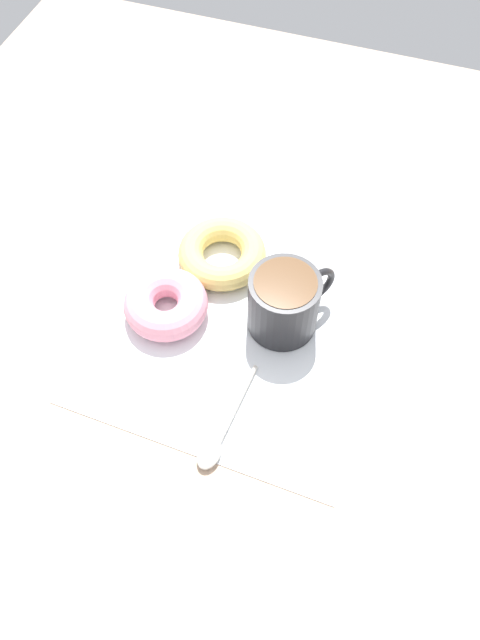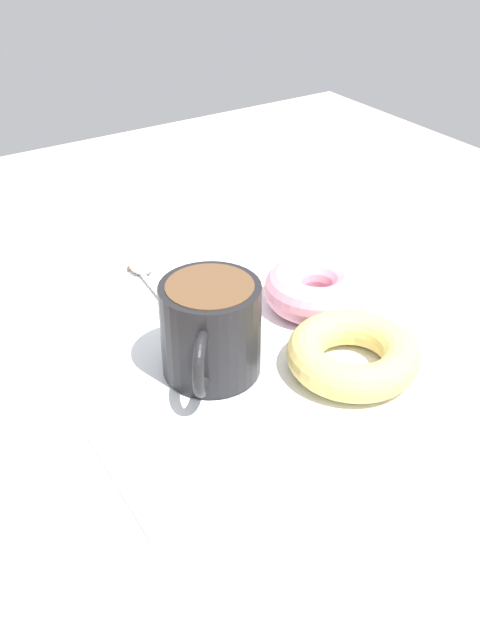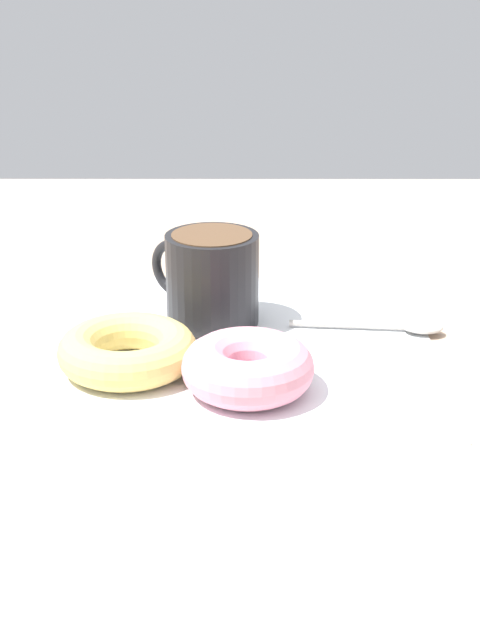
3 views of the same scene
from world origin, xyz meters
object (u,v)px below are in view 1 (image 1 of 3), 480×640
at_px(coffee_cup, 285,302).
at_px(spoon, 220,440).
at_px(donut_far, 222,253).
at_px(donut_near_cup, 166,304).

bearing_deg(coffee_cup, spoon, 83.00).
bearing_deg(donut_far, coffee_cup, 147.50).
distance_m(donut_far, spoon, 0.25).
xyz_separation_m(donut_near_cup, donut_far, (-0.04, -0.10, -0.00)).
height_order(coffee_cup, donut_near_cup, coffee_cup).
bearing_deg(spoon, donut_far, -71.07).
distance_m(coffee_cup, donut_far, 0.12).
bearing_deg(donut_far, donut_near_cup, 68.89).
distance_m(coffee_cup, donut_near_cup, 0.15).
xyz_separation_m(donut_near_cup, spoon, (-0.12, 0.14, -0.02)).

